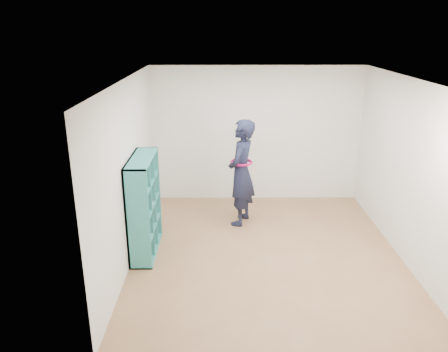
{
  "coord_description": "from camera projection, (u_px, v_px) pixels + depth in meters",
  "views": [
    {
      "loc": [
        -0.68,
        -5.9,
        3.3
      ],
      "look_at": [
        -0.64,
        0.3,
        1.14
      ],
      "focal_mm": 35.0,
      "sensor_mm": 36.0,
      "label": 1
    }
  ],
  "objects": [
    {
      "name": "floor",
      "position": [
        266.0,
        253.0,
        6.66
      ],
      "size": [
        4.5,
        4.5,
        0.0
      ],
      "primitive_type": "plane",
      "color": "#8B5F3F",
      "rests_on": "ground"
    },
    {
      "name": "smartphone",
      "position": [
        235.0,
        163.0,
        7.49
      ],
      "size": [
        0.05,
        0.1,
        0.14
      ],
      "rotation": [
        0.34,
        0.0,
        -0.36
      ],
      "color": "silver",
      "rests_on": "person"
    },
    {
      "name": "bookshelf",
      "position": [
        142.0,
        207.0,
        6.48
      ],
      "size": [
        0.33,
        1.12,
        1.5
      ],
      "color": "#27797B",
      "rests_on": "floor"
    },
    {
      "name": "wall_back",
      "position": [
        256.0,
        135.0,
        8.36
      ],
      "size": [
        4.0,
        0.02,
        2.6
      ],
      "primitive_type": "cube",
      "color": "white",
      "rests_on": "floor"
    },
    {
      "name": "person",
      "position": [
        241.0,
        173.0,
        7.4
      ],
      "size": [
        0.64,
        0.78,
        1.84
      ],
      "rotation": [
        0.0,
        0.0,
        -1.91
      ],
      "color": "black",
      "rests_on": "floor"
    },
    {
      "name": "wall_right",
      "position": [
        408.0,
        172.0,
        6.24
      ],
      "size": [
        0.02,
        4.5,
        2.6
      ],
      "primitive_type": "cube",
      "color": "white",
      "rests_on": "floor"
    },
    {
      "name": "wall_left",
      "position": [
        129.0,
        173.0,
        6.22
      ],
      "size": [
        0.02,
        4.5,
        2.6
      ],
      "primitive_type": "cube",
      "color": "white",
      "rests_on": "floor"
    },
    {
      "name": "ceiling",
      "position": [
        272.0,
        80.0,
        5.81
      ],
      "size": [
        4.5,
        4.5,
        0.0
      ],
      "primitive_type": "plane",
      "color": "white",
      "rests_on": "wall_back"
    },
    {
      "name": "wall_front",
      "position": [
        293.0,
        249.0,
        4.11
      ],
      "size": [
        4.0,
        0.02,
        2.6
      ],
      "primitive_type": "cube",
      "color": "white",
      "rests_on": "floor"
    }
  ]
}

